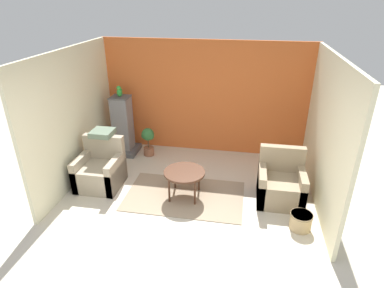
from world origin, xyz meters
TOP-DOWN VIEW (x-y plane):
  - ground_plane at (0.00, 0.00)m, footprint 20.00×20.00m
  - wall_back_accent at (0.00, 3.16)m, footprint 4.49×0.06m
  - wall_left at (-2.22, 1.57)m, footprint 0.06×3.13m
  - wall_right at (2.22, 1.57)m, footprint 0.06×3.13m
  - area_rug at (-0.07, 1.18)m, footprint 2.08×1.26m
  - coffee_table at (-0.07, 1.18)m, footprint 0.72×0.72m
  - armchair_left at (-1.68, 1.28)m, footprint 0.77×0.75m
  - armchair_right at (1.59, 1.38)m, footprint 0.77×0.75m
  - birdcage at (-1.75, 2.67)m, footprint 0.59×0.59m
  - parrot at (-1.75, 2.67)m, footprint 0.11×0.20m
  - potted_plant at (-1.17, 2.62)m, footprint 0.30×0.27m
  - wicker_basket at (1.86, 0.64)m, footprint 0.34×0.34m
  - throw_pillow at (-1.68, 1.55)m, footprint 0.39×0.39m

SIDE VIEW (x-z plane):
  - ground_plane at x=0.00m, z-range 0.00..0.00m
  - area_rug at x=-0.07m, z-range 0.00..0.01m
  - wicker_basket at x=1.86m, z-range 0.01..0.28m
  - armchair_left at x=-1.68m, z-range -0.16..0.75m
  - armchair_right at x=1.59m, z-range -0.16..0.75m
  - potted_plant at x=-1.17m, z-range 0.07..0.72m
  - coffee_table at x=-0.07m, z-range 0.21..0.72m
  - birdcage at x=-1.75m, z-range -0.07..1.25m
  - throw_pillow at x=-1.68m, z-range 0.91..1.01m
  - wall_back_accent at x=0.00m, z-range 0.00..2.46m
  - wall_left at x=-2.22m, z-range 0.00..2.46m
  - wall_right at x=2.22m, z-range 0.00..2.46m
  - parrot at x=-1.75m, z-range 1.30..1.54m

